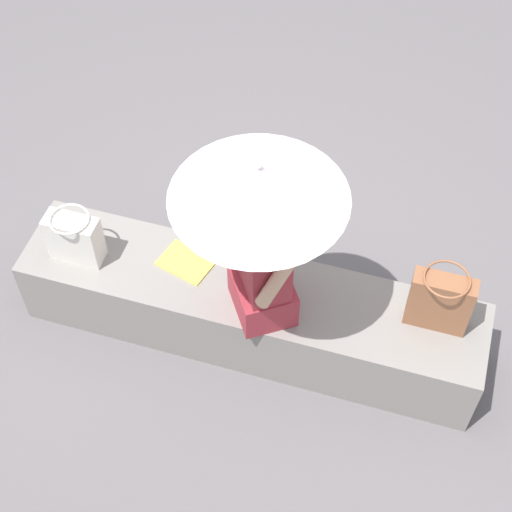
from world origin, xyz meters
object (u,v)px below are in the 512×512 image
parasol (259,184)px  handbag_black (74,238)px  tote_bag_canvas (440,301)px  person_seated (263,261)px  magazine (186,262)px

parasol → handbag_black: parasol is taller
handbag_black → tote_bag_canvas: tote_bag_canvas is taller
tote_bag_canvas → person_seated: bearing=-169.4°
parasol → magazine: bearing=154.7°
handbag_black → tote_bag_canvas: (1.93, 0.13, 0.03)m
handbag_black → person_seated: bearing=-1.8°
tote_bag_canvas → magazine: bearing=-179.6°
tote_bag_canvas → magazine: tote_bag_canvas is taller
magazine → person_seated: bearing=-2.5°
magazine → parasol: bearing=-10.1°
handbag_black → parasol: bearing=-5.7°
parasol → handbag_black: bearing=174.3°
parasol → magazine: parasol is taller
handbag_black → tote_bag_canvas: bearing=3.9°
handbag_black → magazine: (0.58, 0.12, -0.15)m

